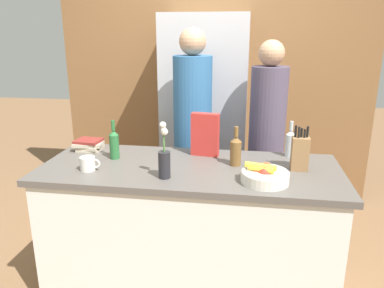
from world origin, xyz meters
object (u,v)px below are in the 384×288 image
knife_block (300,153)px  bottle_vinegar (114,144)px  fruit_bowl (264,174)px  person_at_sink (193,126)px  cereal_box (205,135)px  bottle_oil (236,150)px  person_in_blue (267,134)px  coffee_mug (88,164)px  refrigerator (205,119)px  flower_vase (164,157)px  book_stack (89,145)px  bottle_wine (290,143)px

knife_block → bottle_vinegar: knife_block is taller
bottle_vinegar → fruit_bowl: bearing=-15.2°
fruit_bowl → person_at_sink: (-0.54, 0.84, 0.05)m
cereal_box → bottle_oil: size_ratio=1.16×
person_in_blue → coffee_mug: bearing=-136.1°
bottle_oil → person_in_blue: size_ratio=0.15×
refrigerator → person_in_blue: (0.55, -0.52, 0.02)m
flower_vase → coffee_mug: 0.50m
cereal_box → book_stack: (-0.84, -0.01, -0.11)m
flower_vase → bottle_wine: (0.76, 0.51, -0.03)m
knife_block → person_at_sink: (-0.76, 0.61, -0.01)m
refrigerator → coffee_mug: size_ratio=14.85×
cereal_box → person_at_sink: bearing=109.6°
book_stack → fruit_bowl: bearing=-18.6°
flower_vase → book_stack: 0.79m
cereal_box → fruit_bowl: bearing=-47.5°
bottle_oil → fruit_bowl: bearing=-55.7°
fruit_bowl → knife_block: (0.22, 0.24, 0.06)m
cereal_box → coffee_mug: cereal_box is taller
coffee_mug → person_at_sink: bearing=57.4°
knife_block → bottle_wine: knife_block is taller
coffee_mug → person_at_sink: person_at_sink is taller
fruit_bowl → book_stack: size_ratio=1.28×
flower_vase → person_in_blue: person_in_blue is taller
refrigerator → person_in_blue: bearing=-43.5°
refrigerator → book_stack: bearing=-125.9°
fruit_bowl → bottle_vinegar: (-0.98, 0.27, 0.06)m
knife_block → bottle_oil: (-0.39, 0.02, -0.01)m
bottle_wine → person_in_blue: bearing=108.8°
bottle_vinegar → person_at_sink: person_at_sink is taller
book_stack → bottle_wine: 1.41m
refrigerator → cereal_box: 1.00m
flower_vase → person_at_sink: size_ratio=0.19×
cereal_box → bottle_vinegar: bearing=-164.9°
fruit_bowl → flower_vase: flower_vase is taller
bottle_oil → bottle_wine: (0.36, 0.23, -0.00)m
flower_vase → book_stack: (-0.65, 0.44, -0.09)m
book_stack → person_in_blue: 1.36m
book_stack → bottle_vinegar: bottle_vinegar is taller
book_stack → bottle_oil: bottle_oil is taller
knife_block → bottle_vinegar: (-1.20, 0.03, -0.00)m
coffee_mug → knife_block: bearing=9.4°
refrigerator → flower_vase: size_ratio=5.59×
bottle_vinegar → person_in_blue: bearing=31.4°
refrigerator → bottle_oil: size_ratio=7.44×
coffee_mug → bottle_oil: bearing=14.5°
fruit_bowl → refrigerator: bearing=109.6°
coffee_mug → bottle_wine: size_ratio=0.51×
person_at_sink → fruit_bowl: bearing=-32.0°
bottle_oil → person_in_blue: person_in_blue is taller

